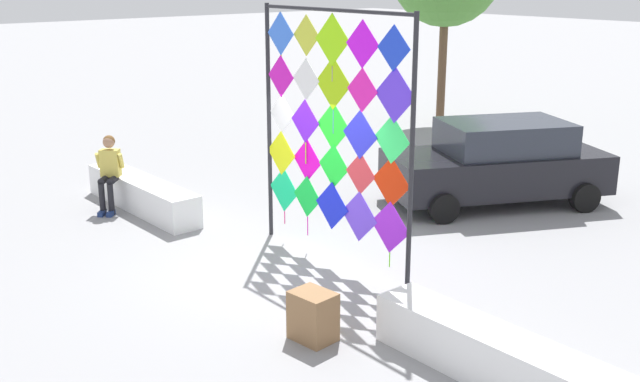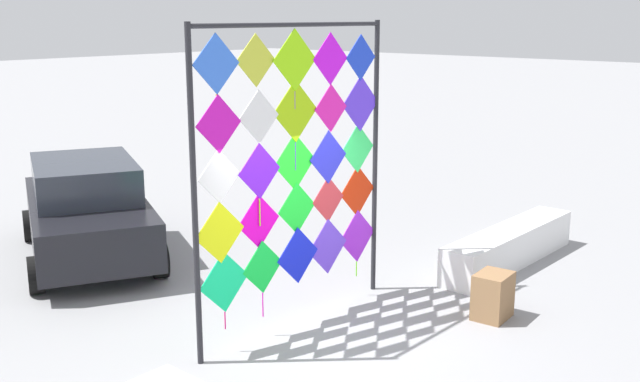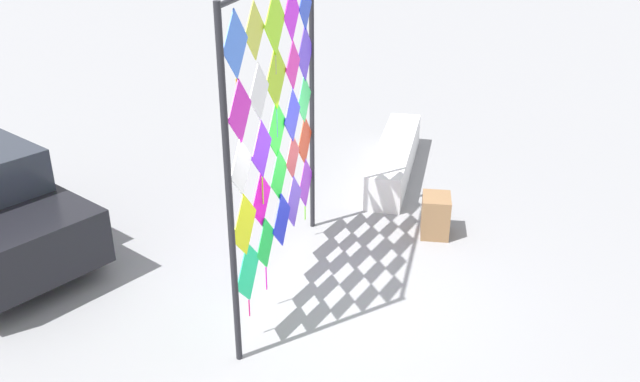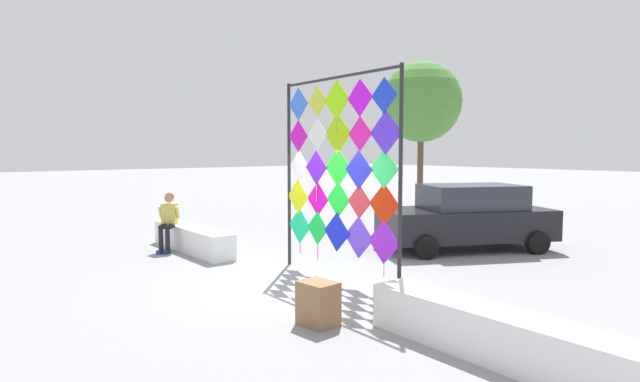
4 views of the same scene
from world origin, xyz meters
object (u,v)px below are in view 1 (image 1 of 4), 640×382
kite_display_rack (333,124)px  cardboard_box_large (313,316)px  seated_vendor (109,168)px  parked_car (498,162)px

kite_display_rack → cardboard_box_large: bearing=-46.5°
seated_vendor → parked_car: 7.45m
cardboard_box_large → parked_car: bearing=107.9°
kite_display_rack → cardboard_box_large: size_ratio=6.23×
cardboard_box_large → seated_vendor: bearing=176.4°
seated_vendor → kite_display_rack: bearing=17.6°
seated_vendor → parked_car: size_ratio=0.32×
seated_vendor → cardboard_box_large: (6.50, -0.41, -0.53)m
seated_vendor → cardboard_box_large: seated_vendor is taller
kite_display_rack → cardboard_box_large: kite_display_rack is taller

